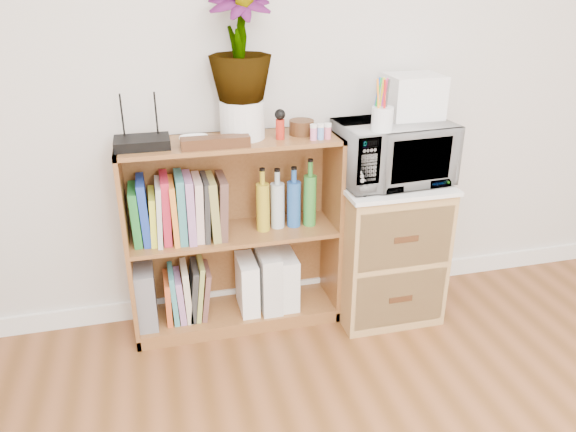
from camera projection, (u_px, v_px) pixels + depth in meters
name	position (u px, v px, depth m)	size (l,w,h in m)	color
skirting_board	(297.00, 288.00, 3.06)	(4.00, 0.02, 0.10)	white
bookshelf	(234.00, 236.00, 2.68)	(1.00, 0.30, 0.95)	brown
wicker_unit	(384.00, 249.00, 2.83)	(0.50, 0.45, 0.70)	#9E7542
microwave	(393.00, 152.00, 2.62)	(0.51, 0.35, 0.28)	white
pen_cup	(382.00, 119.00, 2.41)	(0.09, 0.09, 0.10)	white
small_appliance	(413.00, 96.00, 2.61)	(0.25, 0.21, 0.20)	white
router	(142.00, 143.00, 2.38)	(0.23, 0.16, 0.04)	black
white_bowl	(194.00, 141.00, 2.42)	(0.13, 0.13, 0.03)	white
plant_pot	(242.00, 119.00, 2.48)	(0.20, 0.20, 0.17)	silver
potted_plant	(240.00, 43.00, 2.35)	(0.27, 0.27, 0.48)	#327D38
trinket_box	(215.00, 142.00, 2.37)	(0.29, 0.07, 0.05)	#3A1E0F
kokeshi_doll	(280.00, 129.00, 2.48)	(0.04, 0.04, 0.09)	#AD2115
wooden_bowl	(302.00, 127.00, 2.56)	(0.11, 0.11, 0.07)	#3D2510
paint_jars	(321.00, 134.00, 2.48)	(0.10, 0.04, 0.05)	#D8788D
file_box	(146.00, 294.00, 2.69)	(0.09, 0.24, 0.30)	slate
magazine_holder_left	(247.00, 284.00, 2.79)	(0.09, 0.22, 0.27)	white
magazine_holder_mid	(268.00, 278.00, 2.81)	(0.10, 0.25, 0.31)	silver
magazine_holder_right	(286.00, 279.00, 2.84)	(0.09, 0.22, 0.28)	white
cookbooks	(179.00, 209.00, 2.56)	(0.43, 0.20, 0.31)	#1E732C
liquor_bottles	(286.00, 197.00, 2.67)	(0.29, 0.07, 0.32)	gold
lower_books	(187.00, 292.00, 2.74)	(0.22, 0.19, 0.29)	#CA5223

